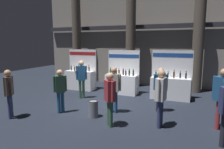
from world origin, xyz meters
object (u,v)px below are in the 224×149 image
object	(u,v)px
exhibitor_booth_0	(80,79)
exhibitor_booth_2	(170,86)
trash_bin	(93,109)
visitor_8	(110,95)
exhibitor_booth_1	(122,82)
visitor_3	(114,86)
visitor_6	(160,86)
visitor_0	(161,93)
visitor_7	(82,76)
visitor_2	(223,93)
visitor_5	(9,90)
visitor_4	(60,88)

from	to	relation	value
exhibitor_booth_0	exhibitor_booth_2	world-z (taller)	exhibitor_booth_2
trash_bin	visitor_8	size ratio (longest dim) A/B	0.35
exhibitor_booth_1	visitor_8	xyz separation A→B (m)	(0.97, -3.98, 0.42)
visitor_3	trash_bin	bearing A→B (deg)	44.63
visitor_3	visitor_8	distance (m)	1.23
trash_bin	visitor_6	distance (m)	2.60
trash_bin	visitor_3	bearing A→B (deg)	53.81
visitor_6	visitor_8	size ratio (longest dim) A/B	0.98
visitor_3	visitor_8	world-z (taller)	visitor_3
visitor_0	visitor_8	xyz separation A→B (m)	(-1.45, -0.49, -0.07)
visitor_3	visitor_7	world-z (taller)	visitor_7
visitor_0	visitor_2	distance (m)	1.74
visitor_6	visitor_5	bearing A→B (deg)	-163.55
visitor_0	visitor_6	world-z (taller)	visitor_0
visitor_2	visitor_6	bearing A→B (deg)	-176.09
visitor_6	visitor_7	distance (m)	3.70
visitor_2	visitor_7	bearing A→B (deg)	-163.50
visitor_4	visitor_7	bearing A→B (deg)	-129.37
exhibitor_booth_0	visitor_0	size ratio (longest dim) A/B	1.25
visitor_4	visitor_8	bearing A→B (deg)	120.67
exhibitor_booth_2	exhibitor_booth_0	bearing A→B (deg)	177.73
exhibitor_booth_1	exhibitor_booth_0	bearing A→B (deg)	177.80
visitor_0	visitor_7	distance (m)	4.35
visitor_2	visitor_5	size ratio (longest dim) A/B	1.10
exhibitor_booth_1	trash_bin	xyz separation A→B (m)	(0.14, -3.47, -0.29)
visitor_4	visitor_7	distance (m)	2.04
trash_bin	visitor_3	distance (m)	1.11
visitor_0	visitor_3	bearing A→B (deg)	79.68
exhibitor_booth_1	visitor_3	xyz separation A→B (m)	(0.64, -2.79, 0.43)
exhibitor_booth_0	exhibitor_booth_1	size ratio (longest dim) A/B	1.00
exhibitor_booth_0	visitor_6	distance (m)	5.16
exhibitor_booth_2	visitor_2	size ratio (longest dim) A/B	1.21
visitor_8	visitor_2	bearing A→B (deg)	62.35
trash_bin	visitor_8	distance (m)	1.20
visitor_2	visitor_4	xyz separation A→B (m)	(-5.28, -0.45, -0.19)
visitor_0	exhibitor_booth_2	bearing A→B (deg)	11.48
trash_bin	visitor_8	world-z (taller)	visitor_8
exhibitor_booth_1	exhibitor_booth_2	size ratio (longest dim) A/B	0.99
visitor_4	visitor_6	xyz separation A→B (m)	(3.38, 1.48, 0.04)
visitor_6	visitor_2	bearing A→B (deg)	-40.55
visitor_7	visitor_8	distance (m)	3.46
visitor_2	visitor_7	xyz separation A→B (m)	(-5.56, 1.56, -0.07)
visitor_2	visitor_4	bearing A→B (deg)	-142.84
visitor_3	visitor_8	xyz separation A→B (m)	(0.33, -1.19, -0.01)
trash_bin	visitor_4	world-z (taller)	visitor_4
visitor_4	visitor_6	world-z (taller)	visitor_6
visitor_6	visitor_8	xyz separation A→B (m)	(-1.24, -1.93, 0.02)
visitor_5	visitor_8	xyz separation A→B (m)	(3.43, 0.62, 0.01)
visitor_2	exhibitor_booth_2	bearing A→B (deg)	152.17
exhibitor_booth_1	visitor_3	world-z (taller)	exhibitor_booth_1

